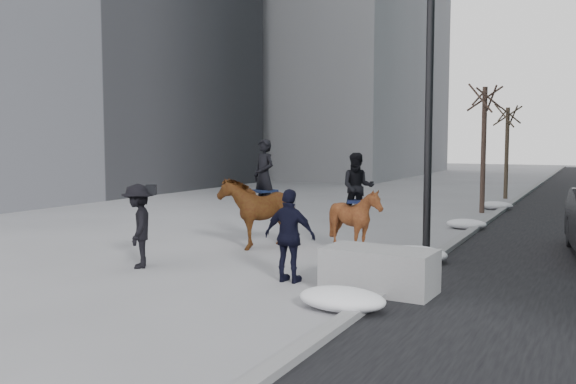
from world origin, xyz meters
The scene contains 11 objects.
ground centered at (0.00, 0.00, 0.00)m, with size 120.00×120.00×0.00m, color gray.
curb centered at (3.00, 10.00, 0.06)m, with size 0.25×90.00×0.12m, color gray.
planter centered at (2.84, -0.83, 0.39)m, with size 1.93×0.97×0.77m, color gray.
tree_near centered at (2.40, 12.09, 2.54)m, with size 1.20×1.20×5.09m, color #3C2A23, non-canonical shape.
tree_far centered at (2.40, 18.21, 2.29)m, with size 1.20×1.20×4.59m, color #3C2F23, non-canonical shape.
mounted_left centered at (-1.32, 2.31, 1.00)m, with size 1.66×2.28×2.69m.
mounted_right centered at (1.13, 2.47, 0.95)m, with size 1.68×1.76×2.37m.
feeder centered at (1.11, -0.88, 0.88)m, with size 1.03×0.86×1.75m.
camera_crew centered at (-2.31, -1.14, 0.89)m, with size 1.20×1.30×1.75m.
lamppost centered at (2.60, 3.51, 4.99)m, with size 0.25×2.06×9.09m.
snow_piles centered at (2.70, 4.17, 0.17)m, with size 1.42×16.49×0.36m.
Camera 1 is at (6.23, -10.90, 2.66)m, focal length 38.00 mm.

